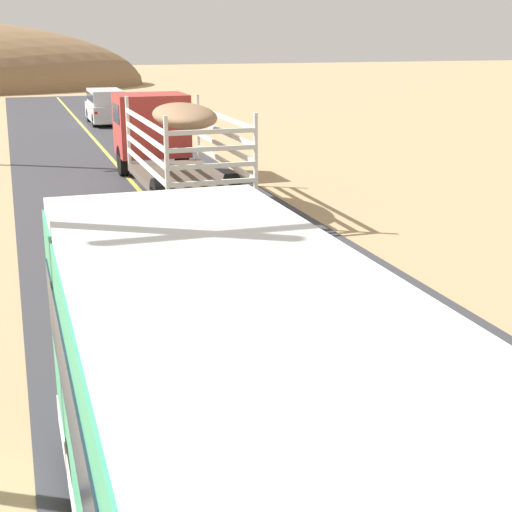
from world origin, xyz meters
The scene contains 2 objects.
livestock_truck centered at (1.01, 20.59, 1.79)m, with size 2.53×9.70×3.02m.
car_far centered at (1.44, 39.21, 1.09)m, with size 1.90×4.62×1.93m.
Camera 1 is at (-3.91, -4.38, 5.03)m, focal length 52.33 mm.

